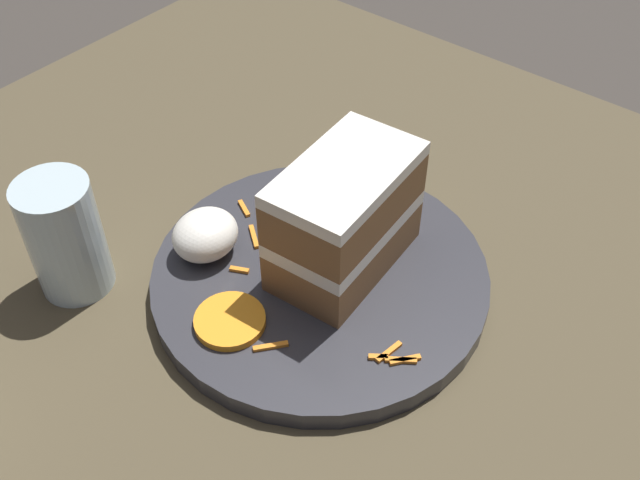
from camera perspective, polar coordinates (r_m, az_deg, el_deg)
name	(u,v)px	position (r m, az deg, el deg)	size (l,w,h in m)	color
ground_plane	(278,331)	(0.63, -3.21, -6.93)	(6.00, 6.00, 0.00)	#38332D
dining_table	(277,320)	(0.62, -3.27, -6.09)	(0.90, 0.91, 0.03)	#4C422D
plate	(320,277)	(0.62, 0.00, -2.87)	(0.28, 0.28, 0.02)	#333338
cake_slice	(345,217)	(0.59, 1.89, 1.76)	(0.13, 0.08, 0.10)	brown
cream_dollop	(202,237)	(0.62, -8.98, 0.22)	(0.06, 0.05, 0.04)	white
orange_garnish	(230,321)	(0.58, -6.88, -6.13)	(0.06, 0.06, 0.01)	orange
carrot_shreds_scatter	(313,295)	(0.59, -0.55, -4.22)	(0.14, 0.22, 0.00)	orange
drinking_glass	(67,244)	(0.63, -18.72, -0.26)	(0.06, 0.06, 0.10)	silver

